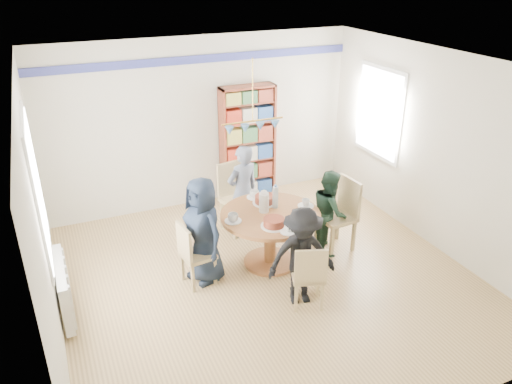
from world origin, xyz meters
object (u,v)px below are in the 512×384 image
radiator (64,288)px  chair_near (309,274)px  person_right (329,211)px  chair_right (341,211)px  chair_left (192,252)px  chair_far (236,194)px  person_far (243,192)px  dining_table (270,227)px  bookshelf (248,144)px  person_near (302,257)px  person_left (203,230)px

radiator → chair_near: 2.78m
person_right → chair_right: bearing=-73.5°
chair_left → chair_near: (1.08, -0.98, -0.01)m
chair_right → person_right: person_right is taller
chair_far → person_right: 1.44m
chair_left → person_far: size_ratio=0.61×
dining_table → chair_near: chair_near is taller
person_right → bookshelf: size_ratio=0.62×
chair_near → dining_table: bearing=90.5°
dining_table → chair_far: 1.08m
person_near → bookshelf: 2.98m
chair_left → bookshelf: 2.66m
person_left → bookshelf: (1.44, 2.00, 0.25)m
chair_left → person_left: size_ratio=0.61×
chair_right → bookshelf: (-0.54, 2.04, 0.38)m
bookshelf → chair_far: bearing=-122.2°
dining_table → bookshelf: (0.54, 2.02, 0.39)m
bookshelf → person_far: bearing=-116.1°
radiator → chair_right: size_ratio=0.97×
person_left → chair_left: bearing=-86.6°
radiator → bookshelf: size_ratio=0.52×
radiator → person_near: size_ratio=0.81×
chair_near → bookshelf: bookshelf is taller
chair_far → person_right: (0.95, -1.07, 0.02)m
chair_left → chair_far: bearing=47.8°
person_far → radiator: bearing=5.8°
chair_far → person_far: bearing=-83.2°
person_left → person_right: bearing=70.7°
chair_left → chair_near: chair_left is taller
person_left → chair_right: bearing=70.2°
chair_right → chair_near: bearing=-136.6°
radiator → chair_near: (2.59, -1.01, 0.11)m
person_left → person_near: bearing=25.7°
chair_near → person_left: 1.41m
chair_near → chair_far: bearing=91.9°
radiator → person_right: (3.48, 0.02, 0.24)m
dining_table → chair_far: bearing=93.1°
chair_far → chair_near: size_ratio=1.24×
chair_near → person_right: person_right is taller
dining_table → chair_right: (1.08, -0.01, 0.01)m
radiator → chair_right: 3.67m
chair_left → person_near: person_near is taller
chair_left → bookshelf: bearing=52.1°
person_far → bookshelf: (0.57, 1.17, 0.25)m
chair_left → dining_table: bearing=2.3°
chair_left → person_right: bearing=1.3°
person_right → person_near: person_near is taller
chair_right → radiator: bearing=-180.0°
dining_table → person_right: 0.90m
chair_left → person_right: size_ratio=0.72×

